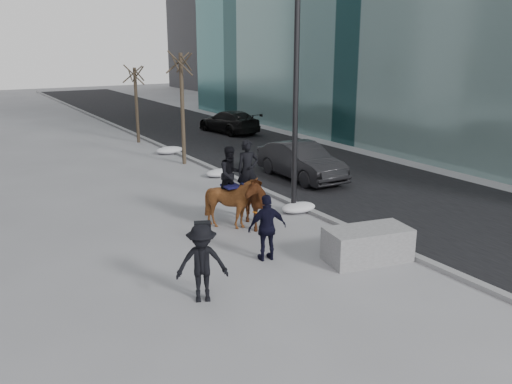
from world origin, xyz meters
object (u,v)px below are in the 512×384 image
mounted_right (233,196)px  planter (367,244)px  car_near (301,161)px  mounted_left (250,196)px

mounted_right → planter: bearing=-66.5°
planter → car_near: car_near is taller
car_near → mounted_left: 6.37m
planter → car_near: bearing=66.1°
planter → mounted_left: 4.10m
car_near → mounted_right: size_ratio=1.83×
planter → mounted_right: bearing=113.5°
car_near → mounted_left: (-4.83, -4.14, 0.24)m
mounted_left → mounted_right: size_ratio=1.07×
mounted_left → mounted_right: 0.51m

